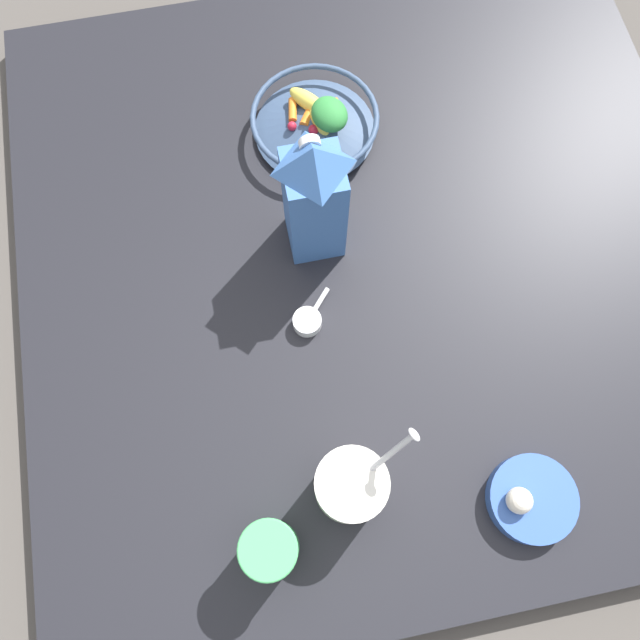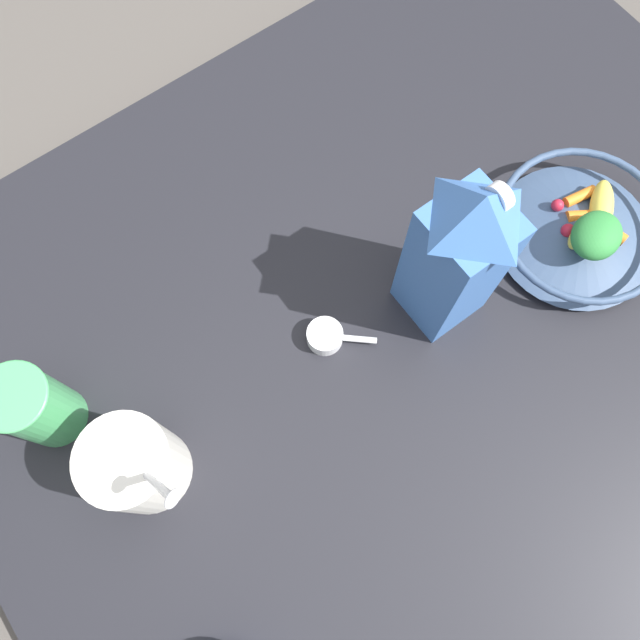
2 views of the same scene
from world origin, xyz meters
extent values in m
plane|color=#4C4742|center=(0.00, 0.00, 0.00)|extent=(6.00, 6.00, 0.00)
cube|color=black|center=(0.00, 0.00, 0.02)|extent=(1.17, 1.17, 0.05)
cylinder|color=#384C6B|center=(0.05, -0.24, 0.05)|extent=(0.12, 0.12, 0.01)
cone|color=#384C6B|center=(0.05, -0.24, 0.08)|extent=(0.22, 0.22, 0.04)
torus|color=#384C6B|center=(0.05, -0.24, 0.09)|extent=(0.23, 0.23, 0.01)
ellipsoid|color=#EFD64C|center=(0.04, -0.24, 0.09)|extent=(0.04, 0.07, 0.03)
ellipsoid|color=#EFD64C|center=(0.05, -0.28, 0.09)|extent=(0.08, 0.08, 0.03)
cylinder|color=orange|center=(0.05, -0.26, 0.09)|extent=(0.04, 0.05, 0.02)
cylinder|color=orange|center=(0.02, -0.27, 0.09)|extent=(0.06, 0.03, 0.02)
cylinder|color=orange|center=(0.08, -0.27, 0.08)|extent=(0.02, 0.05, 0.01)
sphere|color=red|center=(0.05, -0.28, 0.08)|extent=(0.01, 0.01, 0.01)
sphere|color=red|center=(0.05, -0.22, 0.09)|extent=(0.02, 0.02, 0.02)
sphere|color=red|center=(0.09, -0.24, 0.09)|extent=(0.02, 0.02, 0.02)
ellipsoid|color=#2D7F38|center=(0.02, -0.23, 0.11)|extent=(0.08, 0.08, 0.04)
cube|color=#3D6BB2|center=(0.09, -0.04, 0.16)|extent=(0.09, 0.09, 0.21)
pyramid|color=#3D6BB2|center=(0.09, -0.04, 0.29)|extent=(0.09, 0.09, 0.05)
cylinder|color=white|center=(0.09, -0.06, 0.28)|extent=(0.03, 0.01, 0.03)
cylinder|color=silver|center=(0.12, 0.37, 0.11)|extent=(0.10, 0.10, 0.12)
cylinder|color=white|center=(0.12, 0.37, 0.16)|extent=(0.09, 0.09, 0.02)
cylinder|color=silver|center=(0.08, 0.36, 0.19)|extent=(0.09, 0.05, 0.15)
ellipsoid|color=silver|center=(0.04, 0.34, 0.26)|extent=(0.02, 0.02, 0.01)
cylinder|color=#4CB266|center=(0.24, 0.43, 0.11)|extent=(0.07, 0.07, 0.13)
torus|color=#4CB266|center=(0.24, 0.43, 0.17)|extent=(0.08, 0.08, 0.01)
cylinder|color=white|center=(0.13, 0.11, 0.06)|extent=(0.05, 0.05, 0.02)
cylinder|color=white|center=(0.10, 0.08, 0.06)|extent=(0.03, 0.04, 0.01)
camera|label=1|loc=(0.17, 0.42, 1.01)|focal=35.00mm
camera|label=2|loc=(-0.06, 0.25, 0.81)|focal=35.00mm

